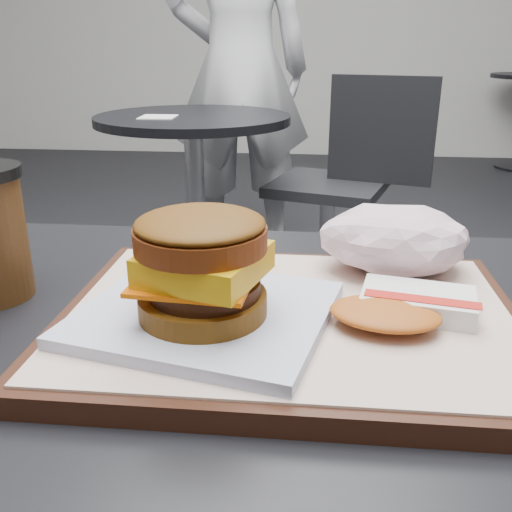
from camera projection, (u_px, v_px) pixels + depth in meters
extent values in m
cube|color=black|center=(203.00, 367.00, 0.47)|extent=(0.80, 0.60, 0.04)
cube|color=black|center=(290.00, 322.00, 0.48)|extent=(0.38, 0.28, 0.02)
cube|color=beige|center=(290.00, 311.00, 0.47)|extent=(0.36, 0.26, 0.00)
cube|color=white|center=(206.00, 313.00, 0.46)|extent=(0.22, 0.21, 0.01)
cylinder|color=#613A0D|center=(203.00, 303.00, 0.44)|extent=(0.12, 0.12, 0.02)
cylinder|color=black|center=(205.00, 287.00, 0.44)|extent=(0.10, 0.10, 0.01)
cube|color=orange|center=(197.00, 277.00, 0.44)|extent=(0.10, 0.10, 0.00)
cube|color=#E3AE0E|center=(205.00, 264.00, 0.43)|extent=(0.10, 0.10, 0.02)
cylinder|color=maroon|center=(200.00, 238.00, 0.42)|extent=(0.12, 0.12, 0.02)
ellipsoid|color=#64390E|center=(200.00, 223.00, 0.42)|extent=(0.12, 0.12, 0.02)
cube|color=white|center=(418.00, 302.00, 0.47)|extent=(0.10, 0.07, 0.02)
cube|color=red|center=(422.00, 299.00, 0.45)|extent=(0.09, 0.03, 0.00)
ellipsoid|color=#CA6720|center=(385.00, 313.00, 0.44)|extent=(0.09, 0.07, 0.01)
cylinder|color=black|center=(200.00, 303.00, 2.30)|extent=(0.44, 0.44, 0.02)
cylinder|color=#A5A5AA|center=(197.00, 217.00, 2.17)|extent=(0.07, 0.07, 0.70)
cylinder|color=black|center=(193.00, 119.00, 2.04)|extent=(0.70, 0.70, 0.03)
cube|color=white|center=(158.00, 117.00, 1.96)|extent=(0.12, 0.12, 0.00)
cylinder|color=#B0B1B6|center=(326.00, 243.00, 2.34)|extent=(0.06, 0.06, 0.44)
cube|color=black|center=(328.00, 186.00, 2.25)|extent=(0.52, 0.52, 0.04)
cube|color=black|center=(381.00, 130.00, 2.16)|extent=(0.39, 0.15, 0.40)
imported|color=silver|center=(239.00, 69.00, 2.56)|extent=(0.70, 0.51, 1.76)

